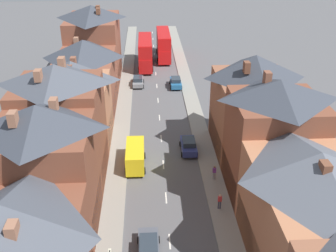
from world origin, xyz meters
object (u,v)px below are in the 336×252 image
(double_decker_bus_lead, at_px, (145,52))
(pedestrian_far_left, at_px, (214,172))
(double_decker_bus_mid_street, at_px, (163,44))
(car_parked_right_a, at_px, (176,82))
(car_near_blue, at_px, (149,248))
(delivery_van, at_px, (135,156))
(car_parked_left_a, at_px, (138,81))
(car_parked_left_b, at_px, (189,145))
(pedestrian_mid_right, at_px, (220,201))

(double_decker_bus_lead, xyz_separation_m, pedestrian_far_left, (6.99, -37.40, -1.78))
(double_decker_bus_mid_street, distance_m, car_parked_right_a, 15.86)
(car_parked_right_a, relative_size, pedestrian_far_left, 2.58)
(car_near_blue, distance_m, delivery_van, 13.45)
(car_parked_left_a, xyz_separation_m, delivery_van, (0.00, -24.46, 0.54))
(car_parked_left_b, bearing_deg, delivery_van, -155.84)
(car_parked_left_a, relative_size, car_parked_right_a, 1.02)
(double_decker_bus_mid_street, xyz_separation_m, car_parked_left_a, (-4.89, -14.67, -2.02))
(double_decker_bus_mid_street, bearing_deg, car_parked_right_a, -85.23)
(double_decker_bus_lead, xyz_separation_m, pedestrian_mid_right, (6.73, -42.16, -1.78))
(double_decker_bus_lead, bearing_deg, car_parked_left_b, -81.11)
(double_decker_bus_mid_street, height_order, car_parked_left_a, double_decker_bus_mid_street)
(car_parked_left_b, bearing_deg, pedestrian_mid_right, -80.37)
(double_decker_bus_lead, bearing_deg, car_near_blue, -89.99)
(double_decker_bus_lead, height_order, car_parked_right_a, double_decker_bus_lead)
(car_parked_left_a, relative_size, delivery_van, 0.82)
(car_parked_left_b, relative_size, pedestrian_far_left, 2.47)
(double_decker_bus_mid_street, bearing_deg, car_near_blue, -93.91)
(pedestrian_far_left, bearing_deg, car_parked_right_a, 94.46)
(car_near_blue, bearing_deg, pedestrian_far_left, 55.51)
(double_decker_bus_lead, relative_size, car_parked_left_b, 2.71)
(double_decker_bus_mid_street, relative_size, car_parked_left_a, 2.54)
(double_decker_bus_mid_street, bearing_deg, delivery_van, -97.12)
(double_decker_bus_mid_street, bearing_deg, pedestrian_far_left, -85.43)
(car_near_blue, bearing_deg, pedestrian_mid_right, 38.77)
(double_decker_bus_mid_street, xyz_separation_m, car_parked_left_b, (1.31, -36.36, -1.97))
(car_parked_left_b, height_order, pedestrian_mid_right, pedestrian_mid_right)
(pedestrian_far_left, bearing_deg, double_decker_bus_mid_street, 94.57)
(car_parked_left_a, bearing_deg, car_parked_right_a, -9.26)
(double_decker_bus_mid_street, bearing_deg, car_parked_left_a, -108.43)
(double_decker_bus_lead, xyz_separation_m, car_parked_left_b, (4.91, -31.40, -1.97))
(car_parked_right_a, distance_m, pedestrian_far_left, 26.75)
(delivery_van, relative_size, pedestrian_far_left, 3.23)
(double_decker_bus_lead, bearing_deg, pedestrian_far_left, -79.42)
(car_near_blue, relative_size, car_parked_left_b, 1.09)
(double_decker_bus_mid_street, relative_size, pedestrian_far_left, 6.71)
(double_decker_bus_lead, distance_m, car_parked_right_a, 11.96)
(double_decker_bus_lead, relative_size, delivery_van, 2.08)
(double_decker_bus_lead, bearing_deg, car_parked_right_a, -65.42)
(pedestrian_far_left, bearing_deg, car_parked_left_a, 106.65)
(car_parked_left_a, xyz_separation_m, car_parked_left_b, (6.20, -21.68, 0.05))
(car_parked_left_a, height_order, pedestrian_far_left, pedestrian_far_left)
(pedestrian_mid_right, xyz_separation_m, pedestrian_far_left, (0.25, 4.76, 0.00))
(car_parked_left_a, bearing_deg, pedestrian_far_left, -73.35)
(car_parked_right_a, bearing_deg, double_decker_bus_lead, 114.58)
(double_decker_bus_lead, xyz_separation_m, delivery_van, (-1.29, -34.18, -1.48))
(car_parked_left_a, height_order, car_parked_right_a, car_parked_right_a)
(car_parked_left_a, bearing_deg, double_decker_bus_lead, 82.43)
(double_decker_bus_mid_street, height_order, pedestrian_far_left, double_decker_bus_mid_street)
(pedestrian_mid_right, relative_size, pedestrian_far_left, 1.00)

